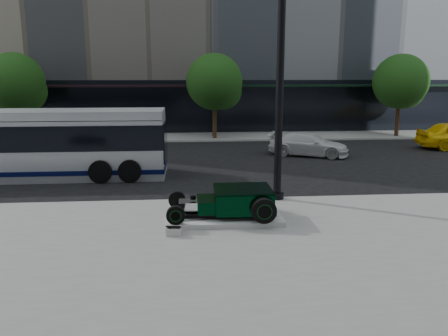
{
  "coord_description": "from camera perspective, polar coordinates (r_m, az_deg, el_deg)",
  "views": [
    {
      "loc": [
        -0.79,
        -16.86,
        4.43
      ],
      "look_at": [
        0.43,
        -1.93,
        1.2
      ],
      "focal_mm": 35.0,
      "sensor_mm": 36.0,
      "label": 1
    }
  ],
  "objects": [
    {
      "name": "info_plaque",
      "position": [
        12.12,
        -6.58,
        -8.11
      ],
      "size": [
        0.43,
        0.34,
        0.31
      ],
      "color": "silver",
      "rests_on": "sidewalk_near"
    },
    {
      "name": "hot_rod",
      "position": [
        13.2,
        1.53,
        -4.26
      ],
      "size": [
        3.22,
        2.0,
        0.81
      ],
      "color": "black",
      "rests_on": "display_plinth"
    },
    {
      "name": "white_sedan",
      "position": [
        24.58,
        10.96,
        3.05
      ],
      "size": [
        4.7,
        3.36,
        1.26
      ],
      "primitive_type": "imported",
      "rotation": [
        0.0,
        0.0,
        1.16
      ],
      "color": "silver",
      "rests_on": "ground"
    },
    {
      "name": "ground",
      "position": [
        17.45,
        -1.92,
        -2.55
      ],
      "size": [
        120.0,
        120.0,
        0.0
      ],
      "primitive_type": "plane",
      "color": "black",
      "rests_on": "ground"
    },
    {
      "name": "lamppost",
      "position": [
        14.98,
        7.31,
        10.88
      ],
      "size": [
        0.48,
        0.48,
        8.65
      ],
      "color": "black",
      "rests_on": "sidewalk_near"
    },
    {
      "name": "display_plinth",
      "position": [
        13.32,
        0.08,
        -6.37
      ],
      "size": [
        3.4,
        1.8,
        0.15
      ],
      "primitive_type": "cube",
      "color": "silver",
      "rests_on": "sidewalk_near"
    },
    {
      "name": "sidewalk_far",
      "position": [
        31.17,
        -3.18,
        4.09
      ],
      "size": [
        70.0,
        4.0,
        0.12
      ],
      "primitive_type": "cube",
      "color": "gray",
      "rests_on": "ground"
    },
    {
      "name": "street_trees",
      "position": [
        30.0,
        -0.99,
        10.9
      ],
      "size": [
        29.8,
        3.8,
        5.7
      ],
      "color": "black",
      "rests_on": "sidewalk_far"
    },
    {
      "name": "transit_bus",
      "position": [
        20.7,
        -24.56,
        2.89
      ],
      "size": [
        12.12,
        2.88,
        2.92
      ],
      "color": "silver",
      "rests_on": "ground"
    }
  ]
}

